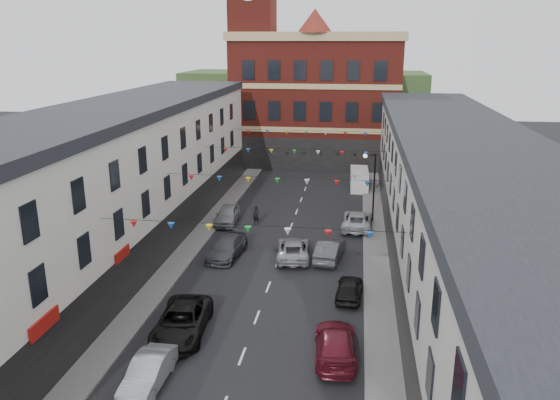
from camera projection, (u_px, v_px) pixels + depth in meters
The scene contains 20 objects.
ground at pixel (268, 287), 34.64m from camera, with size 160.00×160.00×0.00m, color black.
pavement_left at pixel (174, 267), 37.46m from camera, with size 1.80×64.00×0.15m, color #605E5B.
pavement_right at pixel (377, 279), 35.58m from camera, with size 1.80×64.00×0.15m, color #605E5B.
terrace_left at pixel (93, 195), 35.69m from camera, with size 8.40×56.00×10.70m.
terrace_right at pixel (464, 218), 32.62m from camera, with size 8.40×56.00×9.70m.
civic_building at pixel (317, 98), 68.40m from camera, with size 20.60×13.30×18.50m.
clock_tower at pixel (253, 42), 64.71m from camera, with size 5.60×5.60×30.00m.
distant_hill at pixel (304, 102), 92.68m from camera, with size 40.00×14.00×10.00m, color #294B23.
street_lamp at pixel (371, 178), 45.95m from camera, with size 1.10×0.36×6.00m.
car_left_b at pixel (148, 373), 24.56m from camera, with size 1.43×4.11×1.35m, color #A2A6A9.
car_left_c at pixel (182, 321), 28.88m from camera, with size 2.53×5.48×1.52m, color black.
car_left_d at pixel (227, 247), 39.36m from camera, with size 1.99×4.89×1.42m, color #3C3E43.
car_left_e at pixel (227, 215), 46.55m from camera, with size 1.78×4.44×1.51m, color gray.
car_right_c at pixel (335, 344), 26.81m from camera, with size 2.02×4.97×1.44m, color maroon.
car_right_d at pixel (349, 288), 33.01m from camera, with size 1.50×3.74×1.27m, color black.
car_right_e at pixel (330, 250), 38.82m from camera, with size 1.58×4.53×1.49m, color #44464A.
car_right_f at pixel (357, 220), 45.25m from camera, with size 2.38×5.16×1.43m, color #B3B5B8.
moving_car at pixel (293, 249), 39.08m from camera, with size 2.28×4.95×1.38m, color #9C9EA3.
white_van at pixel (359, 179), 57.33m from camera, with size 1.79×4.66×2.06m, color silver.
pedestrian at pixel (256, 215), 46.19m from camera, with size 0.60×0.39×1.63m, color black.
Camera 1 is at (5.23, -31.26, 15.05)m, focal length 35.00 mm.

